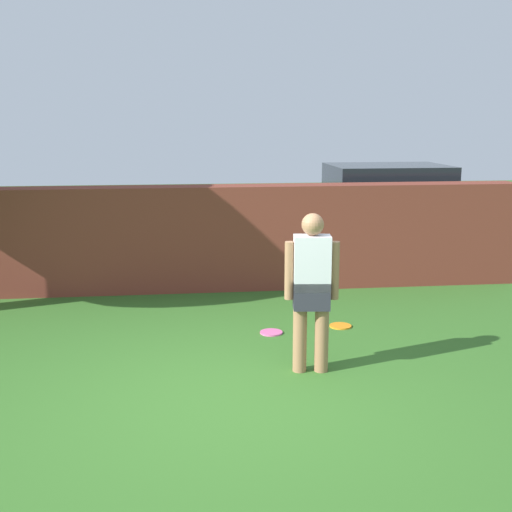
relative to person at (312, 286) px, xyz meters
name	(u,v)px	position (x,y,z in m)	size (l,w,h in m)	color
ground_plane	(230,403)	(-0.88, -0.69, -0.90)	(40.00, 40.00, 0.00)	#336623
brick_wall	(104,240)	(-2.38, 3.42, -0.12)	(12.45, 0.50, 1.55)	brown
person	(312,286)	(0.00, 0.00, 0.00)	(0.54, 0.26, 1.62)	#9E704C
car	(386,214)	(2.33, 4.92, -0.04)	(4.21, 1.94, 1.72)	black
frisbee_pink	(271,332)	(-0.23, 1.23, -0.89)	(0.27, 0.27, 0.02)	pink
frisbee_orange	(340,326)	(0.66, 1.38, -0.89)	(0.27, 0.27, 0.02)	orange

